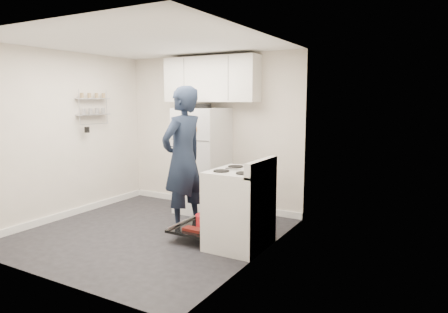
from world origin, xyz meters
The scene contains 7 objects.
room centered at (-0.03, 0.03, 1.21)m, with size 3.21×3.21×2.51m.
electric_range centered at (1.26, 0.15, 0.47)m, with size 0.66×0.76×1.10m.
open_oven_door centered at (0.72, 0.18, 0.19)m, with size 0.55×0.70×0.23m.
refrigerator centered at (0.04, 1.25, 0.83)m, with size 0.72×0.74×1.72m.
upper_cabinets centered at (0.10, 1.43, 2.10)m, with size 1.60×0.33×0.70m, color silver.
wall_shelf_rack centered at (-1.52, 0.49, 1.68)m, with size 0.14×0.60×0.61m.
person centered at (0.30, 0.36, 0.98)m, with size 0.72×0.47×1.97m, color #172134.
Camera 1 is at (3.42, -4.03, 1.79)m, focal length 32.00 mm.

